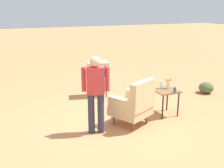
{
  "coord_description": "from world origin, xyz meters",
  "views": [
    {
      "loc": [
        2.45,
        5.08,
        2.57
      ],
      "look_at": [
        -0.29,
        -1.0,
        0.65
      ],
      "focal_mm": 43.16,
      "sensor_mm": 36.0,
      "label": 1
    }
  ],
  "objects_px": {
    "armchair": "(134,104)",
    "person_standing": "(96,90)",
    "flower_vase": "(168,83)",
    "tv_on_stand": "(98,70)",
    "soda_can_blue": "(175,90)",
    "bottle_short_clear": "(161,85)",
    "side_table": "(166,94)"
  },
  "relations": [
    {
      "from": "side_table",
      "to": "person_standing",
      "type": "xyz_separation_m",
      "value": [
        1.89,
        0.22,
        0.4
      ]
    },
    {
      "from": "tv_on_stand",
      "to": "soda_can_blue",
      "type": "height_order",
      "value": "tv_on_stand"
    },
    {
      "from": "soda_can_blue",
      "to": "flower_vase",
      "type": "xyz_separation_m",
      "value": [
        -0.03,
        -0.31,
        0.09
      ]
    },
    {
      "from": "soda_can_blue",
      "to": "flower_vase",
      "type": "bearing_deg",
      "value": -94.74
    },
    {
      "from": "side_table",
      "to": "flower_vase",
      "type": "xyz_separation_m",
      "value": [
        -0.11,
        -0.08,
        0.24
      ]
    },
    {
      "from": "armchair",
      "to": "side_table",
      "type": "distance_m",
      "value": 1.0
    },
    {
      "from": "armchair",
      "to": "tv_on_stand",
      "type": "height_order",
      "value": "armchair"
    },
    {
      "from": "armchair",
      "to": "person_standing",
      "type": "height_order",
      "value": "person_standing"
    },
    {
      "from": "soda_can_blue",
      "to": "side_table",
      "type": "bearing_deg",
      "value": -69.09
    },
    {
      "from": "person_standing",
      "to": "flower_vase",
      "type": "height_order",
      "value": "person_standing"
    },
    {
      "from": "person_standing",
      "to": "flower_vase",
      "type": "relative_size",
      "value": 6.19
    },
    {
      "from": "flower_vase",
      "to": "person_standing",
      "type": "bearing_deg",
      "value": 8.37
    },
    {
      "from": "bottle_short_clear",
      "to": "soda_can_blue",
      "type": "distance_m",
      "value": 0.41
    },
    {
      "from": "soda_can_blue",
      "to": "flower_vase",
      "type": "relative_size",
      "value": 0.46
    },
    {
      "from": "armchair",
      "to": "soda_can_blue",
      "type": "distance_m",
      "value": 1.08
    },
    {
      "from": "person_standing",
      "to": "armchair",
      "type": "bearing_deg",
      "value": -179.32
    },
    {
      "from": "side_table",
      "to": "soda_can_blue",
      "type": "xyz_separation_m",
      "value": [
        -0.09,
        0.23,
        0.16
      ]
    },
    {
      "from": "flower_vase",
      "to": "tv_on_stand",
      "type": "bearing_deg",
      "value": -61.35
    },
    {
      "from": "bottle_short_clear",
      "to": "armchair",
      "type": "bearing_deg",
      "value": 21.06
    },
    {
      "from": "side_table",
      "to": "bottle_short_clear",
      "type": "distance_m",
      "value": 0.25
    },
    {
      "from": "bottle_short_clear",
      "to": "soda_can_blue",
      "type": "bearing_deg",
      "value": 109.19
    },
    {
      "from": "person_standing",
      "to": "soda_can_blue",
      "type": "xyz_separation_m",
      "value": [
        -1.98,
        0.01,
        -0.24
      ]
    },
    {
      "from": "armchair",
      "to": "flower_vase",
      "type": "relative_size",
      "value": 4.0
    },
    {
      "from": "tv_on_stand",
      "to": "soda_can_blue",
      "type": "bearing_deg",
      "value": 114.78
    },
    {
      "from": "side_table",
      "to": "soda_can_blue",
      "type": "bearing_deg",
      "value": 110.91
    },
    {
      "from": "side_table",
      "to": "bottle_short_clear",
      "type": "xyz_separation_m",
      "value": [
        0.04,
        -0.15,
        0.19
      ]
    },
    {
      "from": "bottle_short_clear",
      "to": "soda_can_blue",
      "type": "relative_size",
      "value": 1.64
    },
    {
      "from": "flower_vase",
      "to": "armchair",
      "type": "bearing_deg",
      "value": 14.6
    },
    {
      "from": "side_table",
      "to": "flower_vase",
      "type": "distance_m",
      "value": 0.28
    },
    {
      "from": "side_table",
      "to": "person_standing",
      "type": "bearing_deg",
      "value": 6.61
    },
    {
      "from": "flower_vase",
      "to": "side_table",
      "type": "bearing_deg",
      "value": 33.83
    },
    {
      "from": "tv_on_stand",
      "to": "flower_vase",
      "type": "height_order",
      "value": "tv_on_stand"
    }
  ]
}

